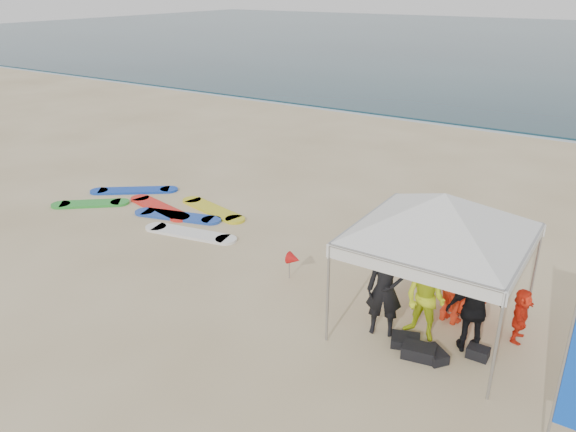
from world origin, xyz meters
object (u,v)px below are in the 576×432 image
at_px(person_yellow, 425,300).
at_px(marker_pennant, 294,259).
at_px(person_orange_a, 456,275).
at_px(person_orange_b, 469,268).
at_px(surfboard_spread, 161,210).
at_px(person_black_b, 475,310).
at_px(canopy_tent, 445,194).
at_px(person_seated, 521,315).
at_px(person_black_a, 385,290).

bearing_deg(person_yellow, marker_pennant, 179.42).
height_order(person_orange_a, person_orange_b, person_orange_a).
distance_m(person_orange_a, surfboard_spread, 8.73).
xyz_separation_m(person_yellow, person_black_b, (0.84, 0.09, 0.03)).
distance_m(canopy_tent, marker_pennant, 3.79).
relative_size(person_orange_a, person_orange_b, 1.03).
distance_m(marker_pennant, surfboard_spread, 5.45).
height_order(person_black_b, person_seated, person_black_b).
xyz_separation_m(marker_pennant, surfboard_spread, (-5.27, 1.32, -0.46)).
height_order(person_orange_b, marker_pennant, person_orange_b).
bearing_deg(person_seated, canopy_tent, 105.02).
relative_size(person_black_a, person_black_b, 1.10).
xyz_separation_m(person_black_a, marker_pennant, (-2.42, 0.79, -0.40)).
xyz_separation_m(person_black_a, person_seated, (2.14, 1.11, -0.39)).
distance_m(person_yellow, surfboard_spread, 8.59).
height_order(person_yellow, person_seated, person_yellow).
relative_size(person_black_a, person_seated, 1.76).
bearing_deg(person_orange_a, surfboard_spread, 6.37).
bearing_deg(person_orange_a, marker_pennant, 18.24).
xyz_separation_m(person_yellow, person_seated, (1.47, 0.86, -0.27)).
distance_m(person_orange_a, person_orange_b, 0.44).
height_order(person_yellow, marker_pennant, person_yellow).
height_order(person_seated, marker_pennant, person_seated).
distance_m(person_orange_a, canopy_tent, 1.75).
relative_size(person_orange_b, surfboard_spread, 0.33).
height_order(person_orange_a, marker_pennant, person_orange_a).
height_order(person_orange_b, surfboard_spread, person_orange_b).
bearing_deg(person_black_b, marker_pennant, -34.54).
xyz_separation_m(person_black_a, person_orange_b, (1.05, 1.52, 0.06)).
bearing_deg(person_orange_a, person_black_b, 140.40).
bearing_deg(person_black_a, surfboard_spread, 146.08).
distance_m(canopy_tent, surfboard_spread, 8.90).
distance_m(person_black_a, marker_pennant, 2.58).
bearing_deg(person_black_a, person_yellow, 1.98).
xyz_separation_m(person_black_b, person_orange_b, (-0.46, 1.18, 0.14)).
relative_size(person_black_b, person_orange_b, 0.85).
xyz_separation_m(person_black_a, person_black_b, (1.51, 0.34, -0.08)).
bearing_deg(person_black_b, canopy_tent, -49.30).
bearing_deg(person_yellow, person_orange_b, 82.52).
bearing_deg(person_orange_b, person_black_a, 47.28).
distance_m(person_seated, marker_pennant, 4.58).
distance_m(person_seated, canopy_tent, 2.63).
bearing_deg(person_black_b, person_orange_b, -96.76).
height_order(person_yellow, person_orange_b, person_orange_b).
bearing_deg(person_orange_b, person_black_b, 103.24).
xyz_separation_m(person_black_b, marker_pennant, (-3.93, 0.45, -0.32)).
bearing_deg(person_orange_b, person_yellow, 65.20).
height_order(person_orange_a, person_black_b, person_orange_a).
bearing_deg(person_black_a, person_orange_b, 36.71).
relative_size(marker_pennant, surfboard_spread, 0.11).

